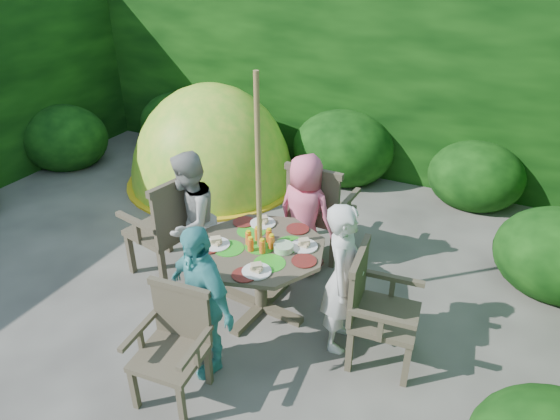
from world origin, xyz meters
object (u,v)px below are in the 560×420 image
at_px(child_back, 305,214).
at_px(child_front, 201,300).
at_px(garden_chair_right, 376,307).
at_px(garden_chair_back, 319,209).
at_px(garden_chair_front, 174,343).
at_px(child_right, 343,278).
at_px(dome_tent, 213,181).
at_px(patio_table, 261,257).
at_px(garden_chair_left, 168,225).
at_px(parasol_pole, 259,204).
at_px(child_left, 190,222).

xyz_separation_m(child_back, child_front, (-0.17, -1.59, 0.02)).
bearing_deg(child_back, garden_chair_right, 146.70).
xyz_separation_m(garden_chair_back, garden_chair_front, (-0.26, -2.18, -0.10)).
height_order(child_right, child_front, child_right).
bearing_deg(child_front, child_back, 106.33).
height_order(garden_chair_front, child_front, child_front).
relative_size(child_back, dome_tent, 0.46).
xyz_separation_m(patio_table, garden_chair_right, (1.09, -0.14, -0.07)).
xyz_separation_m(garden_chair_left, child_back, (1.17, 0.69, 0.06)).
bearing_deg(parasol_pole, garden_chair_front, -96.96).
bearing_deg(parasol_pole, garden_chair_left, 174.27).
bearing_deg(child_back, child_front, 93.35).
xyz_separation_m(child_right, child_left, (-1.59, 0.17, 0.03)).
distance_m(child_right, child_front, 1.13).
height_order(patio_table, child_right, child_right).
relative_size(patio_table, child_back, 1.04).
height_order(parasol_pole, child_front, parasol_pole).
bearing_deg(garden_chair_back, child_front, 86.46).
xyz_separation_m(patio_table, child_left, (-0.80, 0.09, 0.11)).
xyz_separation_m(child_right, child_front, (-0.88, -0.71, -0.02)).
distance_m(child_front, dome_tent, 3.53).
bearing_deg(garden_chair_front, parasol_pole, 78.32).
bearing_deg(child_right, garden_chair_back, 23.24).
bearing_deg(child_right, child_back, 32.09).
relative_size(child_right, dome_tent, 0.48).
relative_size(garden_chair_right, child_back, 0.75).
xyz_separation_m(garden_chair_back, child_front, (-0.21, -1.88, 0.09)).
bearing_deg(garden_chair_left, child_left, 97.55).
relative_size(patio_table, garden_chair_back, 1.25).
height_order(parasol_pole, garden_chair_left, parasol_pole).
relative_size(patio_table, dome_tent, 0.48).
distance_m(patio_table, child_front, 0.80).
bearing_deg(garden_chair_front, garden_chair_back, 78.55).
bearing_deg(child_right, garden_chair_right, -106.13).
distance_m(child_left, child_back, 1.13).
bearing_deg(child_left, child_front, 26.45).
distance_m(garden_chair_back, garden_chair_front, 2.20).
xyz_separation_m(garden_chair_front, child_left, (-0.66, 1.18, 0.24)).
bearing_deg(dome_tent, garden_chair_left, -64.57).
distance_m(parasol_pole, garden_chair_back, 1.22).
distance_m(child_left, child_front, 1.13).
relative_size(garden_chair_left, child_front, 0.82).
xyz_separation_m(parasol_pole, garden_chair_back, (0.12, 1.08, -0.54)).
distance_m(parasol_pole, garden_chair_front, 1.28).
bearing_deg(child_front, garden_chair_right, 51.84).
relative_size(patio_table, child_left, 0.95).
height_order(child_back, dome_tent, dome_tent).
bearing_deg(child_front, garden_chair_left, 160.28).
bearing_deg(child_back, parasol_pole, 93.35).
bearing_deg(child_front, patio_table, 106.04).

